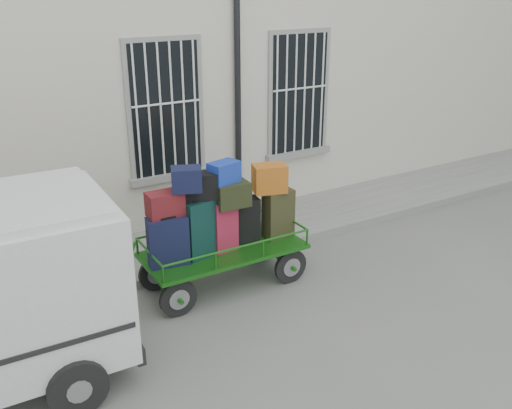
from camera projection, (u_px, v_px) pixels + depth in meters
name	position (u px, v px, depth m)	size (l,w,h in m)	color
ground	(282.00, 301.00, 8.14)	(80.00, 80.00, 0.00)	slate
building	(133.00, 47.00, 11.40)	(24.00, 5.15, 6.00)	beige
sidewalk	(212.00, 240.00, 9.86)	(24.00, 1.70, 0.15)	slate
luggage_cart	(220.00, 224.00, 8.13)	(2.78, 1.10, 1.96)	black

